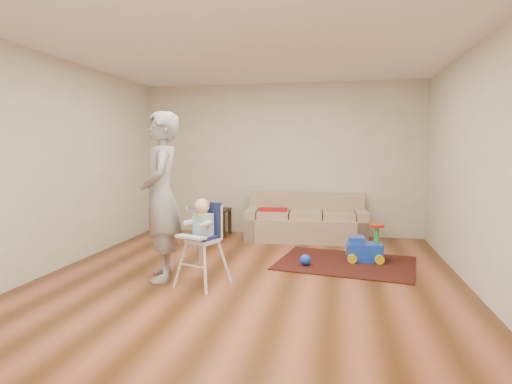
% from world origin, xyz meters
% --- Properties ---
extents(ground, '(5.50, 5.50, 0.00)m').
position_xyz_m(ground, '(0.00, 0.00, 0.00)').
color(ground, '#49270F').
rests_on(ground, ground).
extents(room_envelope, '(5.04, 5.52, 2.72)m').
position_xyz_m(room_envelope, '(0.00, 0.53, 1.88)').
color(room_envelope, beige).
rests_on(room_envelope, ground).
extents(sofa, '(2.05, 0.93, 0.78)m').
position_xyz_m(sofa, '(0.49, 2.30, 0.39)').
color(sofa, tan).
rests_on(sofa, ground).
extents(side_table, '(0.48, 0.48, 0.48)m').
position_xyz_m(side_table, '(-1.12, 2.38, 0.24)').
color(side_table, black).
rests_on(side_table, ground).
extents(area_rug, '(1.98, 1.62, 0.01)m').
position_xyz_m(area_rug, '(1.15, 0.88, 0.01)').
color(area_rug, black).
rests_on(area_rug, ground).
extents(ride_on_toy, '(0.49, 0.37, 0.51)m').
position_xyz_m(ride_on_toy, '(1.40, 1.03, 0.27)').
color(ride_on_toy, blue).
rests_on(ride_on_toy, area_rug).
extents(toy_ball, '(0.14, 0.14, 0.14)m').
position_xyz_m(toy_ball, '(0.62, 0.64, 0.09)').
color(toy_ball, blue).
rests_on(toy_ball, area_rug).
extents(high_chair, '(0.60, 0.60, 1.00)m').
position_xyz_m(high_chair, '(-0.47, -0.37, 0.48)').
color(high_chair, silver).
rests_on(high_chair, ground).
extents(adult, '(0.71, 0.85, 1.98)m').
position_xyz_m(adult, '(-1.02, -0.22, 0.99)').
color(adult, gray).
rests_on(adult, ground).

